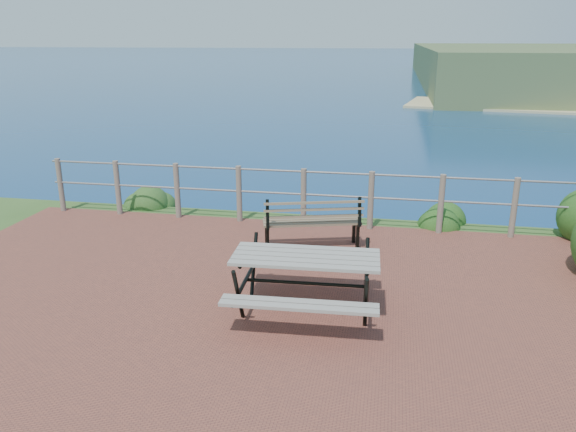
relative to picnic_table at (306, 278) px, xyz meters
name	(u,v)px	position (x,y,z in m)	size (l,w,h in m)	color
ground	(259,314)	(-0.53, -0.14, -0.46)	(10.00, 7.00, 0.12)	brown
ocean	(393,46)	(-0.53, 199.86, -0.46)	(1200.00, 1200.00, 0.00)	navy
safety_railing	(304,194)	(-0.53, 3.21, 0.11)	(9.40, 0.10, 1.00)	#6B5B4C
picnic_table	(306,278)	(0.00, 0.00, 0.00)	(1.73, 1.48, 0.72)	gray
park_bench	(312,214)	(-0.24, 2.16, 0.10)	(1.55, 0.78, 0.85)	brown
shrub_lip_west	(153,205)	(-3.65, 3.94, -0.46)	(0.81, 0.81, 0.57)	#275520
shrub_lip_east	(444,224)	(1.90, 3.76, -0.46)	(0.74, 0.74, 0.48)	#164916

